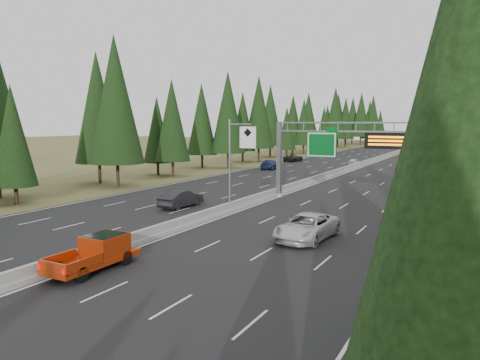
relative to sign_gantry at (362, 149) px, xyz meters
The scene contains 18 objects.
road 46.29m from the sign_gantry, 101.18° to the left, with size 32.00×260.00×0.08m, color black.
shoulder_right 46.28m from the sign_gantry, 78.86° to the left, with size 3.60×260.00×0.06m, color olive.
shoulder_left 52.70m from the sign_gantry, 120.63° to the left, with size 3.60×260.00×0.06m, color brown.
median_barrier 46.25m from the sign_gantry, 101.18° to the left, with size 0.70×260.00×0.85m.
sign_gantry is the anchor object (origin of this frame).
hov_sign_pole 12.96m from the sign_gantry, 130.04° to the right, with size 2.80×0.50×8.00m.
tree_row_left 49.31m from the sign_gantry, 129.06° to the left, with size 12.04×241.43×18.45m.
silver_minivan 16.43m from the sign_gantry, 89.08° to the right, with size 2.80×6.06×1.69m, color silver.
red_pickup 28.24m from the sign_gantry, 105.40° to the right, with size 1.93×5.40×1.76m.
car_ahead_green 23.25m from the sign_gantry, 86.87° to the left, with size 1.67×4.15×1.41m, color #155E39.
car_ahead_dkred 36.90m from the sign_gantry, 81.92° to the left, with size 1.53×4.39×1.45m, color #540C19.
car_ahead_dkgrey 59.98m from the sign_gantry, 86.61° to the left, with size 1.92×4.72×1.37m, color black.
car_ahead_white 78.41m from the sign_gantry, 91.10° to the left, with size 2.14×4.65×1.29m, color silver.
car_ahead_far 93.99m from the sign_gantry, 92.00° to the left, with size 1.76×4.37×1.49m, color black.
car_onc_near 17.72m from the sign_gantry, 144.68° to the right, with size 1.71×4.92×1.62m, color black.
car_onc_blue 33.80m from the sign_gantry, 128.97° to the left, with size 2.21×5.43×1.58m, color navy.
car_onc_white 40.83m from the sign_gantry, 104.87° to the left, with size 1.53×3.80×1.30m, color #BABABA.
car_onc_far 48.64m from the sign_gantry, 118.91° to the left, with size 2.42×5.26×1.46m, color black.
Camera 1 is at (19.41, -9.95, 7.83)m, focal length 35.00 mm.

